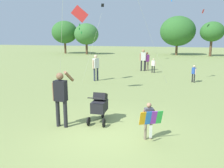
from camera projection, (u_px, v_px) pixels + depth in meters
ground_plane at (103, 134)px, 6.63m from camera, size 120.00×120.00×0.00m
treeline_distant at (142, 32)px, 34.89m from camera, size 31.63×7.08×5.97m
child_with_butterfly_kite at (149, 118)px, 6.15m from camera, size 0.62×0.49×1.07m
person_adult_flyer at (61, 95)px, 6.97m from camera, size 0.57×0.53×1.84m
stroller at (100, 105)px, 7.48m from camera, size 0.58×1.10×1.03m
kite_green_novelty at (80, 16)px, 12.90m from camera, size 2.37×2.10×4.66m
person_red_shirt at (96, 66)px, 14.49m from camera, size 0.37×0.49×1.70m
person_sitting_far at (194, 72)px, 14.01m from camera, size 0.27×0.28×1.10m
person_couple_left at (147, 60)px, 18.78m from camera, size 0.39×0.39×1.59m
person_kid_running at (153, 64)px, 17.77m from camera, size 0.36×0.20×1.15m
person_back_turned at (143, 58)px, 18.66m from camera, size 0.57×0.33×1.80m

